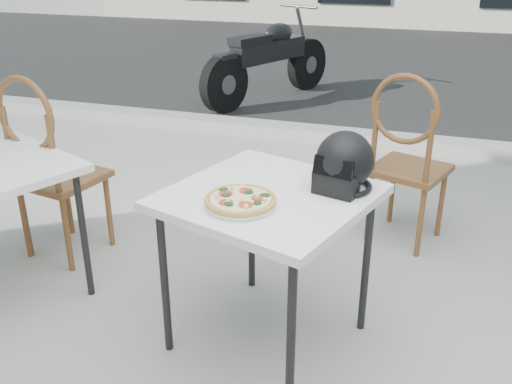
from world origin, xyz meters
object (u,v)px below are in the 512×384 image
(pizza, at_px, (241,200))
(cafe_chair_main, at_px, (407,152))
(plate, at_px, (241,204))
(motorcycle, at_px, (269,61))
(helmet, at_px, (344,164))
(cafe_table_main, at_px, (269,207))
(cafe_chair_side, at_px, (48,160))

(pizza, relative_size, cafe_chair_main, 0.30)
(pizza, bearing_deg, plate, -100.40)
(cafe_chair_main, relative_size, motorcycle, 0.55)
(motorcycle, bearing_deg, helmet, -44.87)
(cafe_table_main, bearing_deg, cafe_chair_main, 66.48)
(cafe_table_main, height_order, cafe_chair_main, cafe_chair_main)
(helmet, height_order, cafe_chair_side, cafe_chair_side)
(cafe_table_main, relative_size, helmet, 3.18)
(plate, bearing_deg, cafe_chair_side, 158.45)
(pizza, bearing_deg, cafe_chair_side, 158.46)
(pizza, bearing_deg, cafe_chair_main, 66.52)
(cafe_chair_side, height_order, motorcycle, cafe_chair_side)
(cafe_chair_main, xyz_separation_m, cafe_chair_side, (-1.93, -0.80, 0.02))
(cafe_table_main, xyz_separation_m, motorcycle, (-1.30, 4.35, -0.23))
(helmet, relative_size, cafe_chair_side, 0.28)
(cafe_chair_side, xyz_separation_m, motorcycle, (0.12, 3.99, -0.16))
(cafe_chair_main, height_order, cafe_chair_side, cafe_chair_side)
(plate, distance_m, pizza, 0.02)
(pizza, distance_m, cafe_chair_main, 1.47)
(pizza, distance_m, cafe_chair_side, 1.46)
(pizza, relative_size, cafe_chair_side, 0.29)
(cafe_table_main, distance_m, pizza, 0.21)
(helmet, height_order, cafe_chair_main, cafe_chair_main)
(plate, bearing_deg, motorcycle, 105.22)
(cafe_chair_main, bearing_deg, pizza, 85.86)
(cafe_table_main, height_order, pizza, pizza)
(plate, relative_size, helmet, 1.20)
(plate, xyz_separation_m, pizza, (0.00, 0.00, 0.02))
(helmet, xyz_separation_m, motorcycle, (-1.59, 4.21, -0.42))
(plate, relative_size, pizza, 1.16)
(cafe_table_main, distance_m, cafe_chair_side, 1.47)
(pizza, bearing_deg, cafe_table_main, 66.78)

